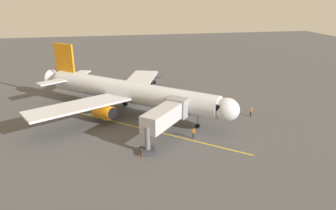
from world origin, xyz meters
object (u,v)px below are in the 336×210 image
jet_bridge (168,114)px  ground_crew_loader (149,93)px  ground_crew_wing_walker (251,111)px  belt_loader_near_nose (150,81)px  airplane (128,92)px  safety_cone_wing_port (140,155)px  ground_crew_marshaller (193,133)px  safety_cone_nose_left (234,99)px  safety_cone_nose_right (228,110)px

jet_bridge → ground_crew_loader: jet_bridge is taller
ground_crew_wing_walker → belt_loader_near_nose: (14.62, -24.28, -0.17)m
airplane → jet_bridge: airplane is taller
airplane → belt_loader_near_nose: size_ratio=8.14×
airplane → safety_cone_wing_port: bearing=90.8°
airplane → jet_bridge: bearing=113.9°
jet_bridge → belt_loader_near_nose: size_ratio=2.40×
ground_crew_marshaller → ground_crew_loader: (3.91, -20.51, 0.00)m
jet_bridge → ground_crew_marshaller: jet_bridge is taller
ground_crew_marshaller → ground_crew_loader: same height
safety_cone_wing_port → belt_loader_near_nose: bearing=-100.4°
ground_crew_loader → safety_cone_nose_left: 17.67m
ground_crew_marshaller → ground_crew_wing_walker: bearing=-152.0°
airplane → safety_cone_nose_left: (-21.84, -3.11, -3.73)m
safety_cone_nose_left → ground_crew_loader: bearing=-16.2°
ground_crew_marshaller → safety_cone_wing_port: (8.55, 3.95, -0.61)m
jet_bridge → ground_crew_loader: bearing=-89.4°
ground_crew_wing_walker → safety_cone_nose_left: 9.03m
ground_crew_wing_walker → safety_cone_nose_left: bearing=-93.9°
airplane → safety_cone_nose_right: 18.76m
airplane → belt_loader_near_nose: airplane is taller
ground_crew_loader → belt_loader_near_nose: (-1.74, -10.37, -0.17)m
safety_cone_nose_right → ground_crew_wing_walker: bearing=137.6°
jet_bridge → belt_loader_near_nose: jet_bridge is taller
jet_bridge → safety_cone_nose_left: bearing=-139.1°
ground_crew_marshaller → airplane: bearing=-54.8°
ground_crew_marshaller → safety_cone_nose_right: bearing=-134.7°
safety_cone_nose_right → ground_crew_marshaller: bearing=45.3°
jet_bridge → ground_crew_marshaller: size_ratio=5.81×
belt_loader_near_nose → ground_crew_wing_walker: bearing=121.0°
jet_bridge → safety_cone_nose_right: size_ratio=18.07×
ground_crew_loader → safety_cone_nose_left: ground_crew_loader is taller
ground_crew_wing_walker → airplane: bearing=-15.5°
safety_cone_nose_left → safety_cone_nose_right: bearing=59.0°
airplane → ground_crew_marshaller: 15.58m
ground_crew_wing_walker → jet_bridge: bearing=18.9°
safety_cone_nose_right → ground_crew_loader: bearing=-39.9°
airplane → safety_cone_nose_left: 22.37m
ground_crew_marshaller → safety_cone_wing_port: size_ratio=3.11×
airplane → ground_crew_marshaller: airplane is taller
safety_cone_wing_port → ground_crew_wing_walker: bearing=-153.3°
safety_cone_wing_port → ground_crew_marshaller: bearing=-155.2°
ground_crew_marshaller → belt_loader_near_nose: size_ratio=0.41×
jet_bridge → safety_cone_nose_left: (-16.77, -14.53, -3.49)m
jet_bridge → ground_crew_marshaller: (-3.72, 1.06, -2.88)m
jet_bridge → safety_cone_nose_right: bearing=-147.3°
ground_crew_marshaller → belt_loader_near_nose: (2.18, -30.88, -0.17)m
belt_loader_near_nose → safety_cone_wing_port: 35.41m
jet_bridge → safety_cone_wing_port: bearing=46.0°
jet_bridge → ground_crew_wing_walker: 17.33m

